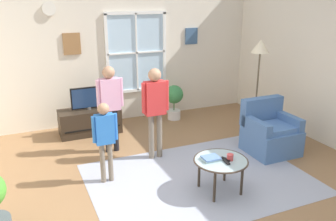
{
  "coord_description": "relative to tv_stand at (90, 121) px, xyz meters",
  "views": [
    {
      "loc": [
        -1.95,
        -3.71,
        2.52
      ],
      "look_at": [
        -0.11,
        0.5,
        0.99
      ],
      "focal_mm": 37.81,
      "sensor_mm": 36.0,
      "label": 1
    }
  ],
  "objects": [
    {
      "name": "potted_plant_by_window",
      "position": [
        1.78,
        0.1,
        0.21
      ],
      "size": [
        0.38,
        0.38,
        0.73
      ],
      "color": "silver",
      "rests_on": "ground_plane"
    },
    {
      "name": "television",
      "position": [
        -0.0,
        -0.0,
        0.46
      ],
      "size": [
        0.63,
        0.08,
        0.43
      ],
      "color": "#4C4C4C",
      "rests_on": "tv_stand"
    },
    {
      "name": "cup",
      "position": [
        1.26,
        -2.8,
        0.26
      ],
      "size": [
        0.09,
        0.09,
        0.08
      ],
      "primitive_type": "cylinder",
      "color": "#BF3F3F",
      "rests_on": "coffee_table"
    },
    {
      "name": "ground_plane",
      "position": [
        0.81,
        -2.58,
        -0.25
      ],
      "size": [
        6.28,
        6.83,
        0.02
      ],
      "primitive_type": "cube",
      "color": "olive"
    },
    {
      "name": "area_rug",
      "position": [
        1.05,
        -2.36,
        -0.23
      ],
      "size": [
        3.06,
        2.23,
        0.01
      ],
      "primitive_type": "cube",
      "color": "#999EAD",
      "rests_on": "ground_plane"
    },
    {
      "name": "back_wall",
      "position": [
        0.82,
        0.59,
        1.23
      ],
      "size": [
        5.68,
        0.17,
        2.93
      ],
      "color": "beige",
      "rests_on": "ground_plane"
    },
    {
      "name": "armchair",
      "position": [
        2.56,
        -2.01,
        0.09
      ],
      "size": [
        0.76,
        0.74,
        0.87
      ],
      "color": "#476B9E",
      "rests_on": "ground_plane"
    },
    {
      "name": "floor_lamp",
      "position": [
        2.8,
        -1.28,
        1.24
      ],
      "size": [
        0.32,
        0.32,
        1.76
      ],
      "color": "black",
      "rests_on": "ground_plane"
    },
    {
      "name": "person_pink_shirt",
      "position": [
        0.17,
        -0.95,
        0.67
      ],
      "size": [
        0.43,
        0.2,
        1.44
      ],
      "color": "black",
      "rests_on": "ground_plane"
    },
    {
      "name": "person_blue_shirt",
      "position": [
        -0.16,
        -1.9,
        0.49
      ],
      "size": [
        0.35,
        0.16,
        1.15
      ],
      "color": "#726656",
      "rests_on": "ground_plane"
    },
    {
      "name": "person_red_shirt",
      "position": [
        0.75,
        -1.46,
        0.68
      ],
      "size": [
        0.44,
        0.2,
        1.46
      ],
      "color": "#726656",
      "rests_on": "ground_plane"
    },
    {
      "name": "remote_near_books",
      "position": [
        1.21,
        -2.78,
        0.23
      ],
      "size": [
        0.09,
        0.14,
        0.02
      ],
      "primitive_type": "cube",
      "rotation": [
        0.0,
        0.0,
        0.4
      ],
      "color": "black",
      "rests_on": "coffee_table"
    },
    {
      "name": "remote_near_cup",
      "position": [
        1.17,
        -2.85,
        0.23
      ],
      "size": [
        0.05,
        0.14,
        0.02
      ],
      "primitive_type": "cube",
      "rotation": [
        0.0,
        0.0,
        -0.1
      ],
      "color": "black",
      "rests_on": "coffee_table"
    },
    {
      "name": "tv_stand",
      "position": [
        0.0,
        0.0,
        0.0
      ],
      "size": [
        1.12,
        0.48,
        0.47
      ],
      "color": "#2D2319",
      "rests_on": "ground_plane"
    },
    {
      "name": "coffee_table",
      "position": [
        1.15,
        -2.75,
        0.19
      ],
      "size": [
        0.72,
        0.72,
        0.46
      ],
      "color": "#99B2B7",
      "rests_on": "ground_plane"
    },
    {
      "name": "book_stack",
      "position": [
        1.03,
        -2.7,
        0.24
      ],
      "size": [
        0.25,
        0.18,
        0.04
      ],
      "color": "#8BAAAD",
      "rests_on": "coffee_table"
    }
  ]
}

